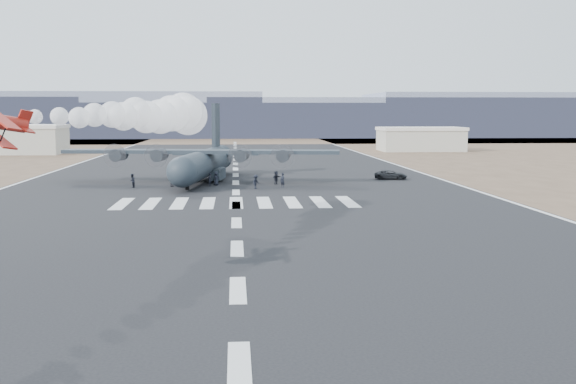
{
  "coord_description": "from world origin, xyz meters",
  "views": [
    {
      "loc": [
        -0.11,
        -26.43,
        9.61
      ],
      "look_at": [
        3.62,
        23.97,
        4.0
      ],
      "focal_mm": 45.0,
      "sensor_mm": 36.0,
      "label": 1
    }
  ],
  "objects": [
    {
      "name": "ground",
      "position": [
        0.0,
        0.0,
        0.0
      ],
      "size": [
        500.0,
        500.0,
        0.0
      ],
      "primitive_type": "plane",
      "color": "black",
      "rests_on": "ground"
    },
    {
      "name": "scrub_far",
      "position": [
        0.0,
        230.0,
        0.0
      ],
      "size": [
        500.0,
        80.0,
        0.0
      ],
      "primitive_type": "cube",
      "color": "brown",
      "rests_on": "ground"
    },
    {
      "name": "runway_markings",
      "position": [
        0.0,
        60.0,
        0.01
      ],
      "size": [
        60.0,
        260.0,
        0.01
      ],
      "primitive_type": null,
      "color": "silver",
      "rests_on": "ground"
    },
    {
      "name": "ridge_seg_c",
      "position": [
        -65.0,
        260.0,
        8.5
      ],
      "size": [
        150.0,
        50.0,
        17.0
      ],
      "primitive_type": "cube",
      "color": "slate",
      "rests_on": "ground"
    },
    {
      "name": "ridge_seg_d",
      "position": [
        0.0,
        260.0,
        6.5
      ],
      "size": [
        150.0,
        50.0,
        13.0
      ],
      "primitive_type": "cube",
      "color": "slate",
      "rests_on": "ground"
    },
    {
      "name": "ridge_seg_e",
      "position": [
        65.0,
        260.0,
        7.5
      ],
      "size": [
        150.0,
        50.0,
        15.0
      ],
      "primitive_type": "cube",
      "color": "slate",
      "rests_on": "ground"
    },
    {
      "name": "ridge_seg_f",
      "position": [
        130.0,
        260.0,
        8.5
      ],
      "size": [
        150.0,
        50.0,
        17.0
      ],
      "primitive_type": "cube",
      "color": "slate",
      "rests_on": "ground"
    },
    {
      "name": "hangar_left",
      "position": [
        -52.0,
        145.0,
        3.41
      ],
      "size": [
        24.5,
        14.5,
        6.7
      ],
      "color": "#A9A496",
      "rests_on": "ground"
    },
    {
      "name": "hangar_right",
      "position": [
        46.0,
        150.0,
        3.01
      ],
      "size": [
        20.5,
        12.5,
        5.9
      ],
      "color": "#A9A496",
      "rests_on": "ground"
    },
    {
      "name": "smoke_trail",
      "position": [
        -5.93,
        35.05,
        9.44
      ],
      "size": [
        10.34,
        27.17,
        3.57
      ],
      "rotation": [
        0.0,
        0.0,
        -0.32
      ],
      "color": "white"
    },
    {
      "name": "transport_aircraft",
      "position": [
        -4.44,
        74.44,
        2.82
      ],
      "size": [
        37.94,
        31.12,
        10.95
      ],
      "rotation": [
        0.0,
        0.0,
        -0.14
      ],
      "color": "#212932",
      "rests_on": "ground"
    },
    {
      "name": "support_vehicle",
      "position": [
        22.2,
        75.22,
        0.65
      ],
      "size": [
        5.02,
        3.08,
        1.3
      ],
      "primitive_type": "imported",
      "rotation": [
        0.0,
        0.0,
        1.36
      ],
      "color": "black",
      "rests_on": "ground"
    },
    {
      "name": "crew_a",
      "position": [
        5.98,
        65.45,
        0.93
      ],
      "size": [
        0.87,
        0.88,
        1.87
      ],
      "primitive_type": "imported",
      "rotation": [
        0.0,
        0.0,
        5.45
      ],
      "color": "black",
      "rests_on": "ground"
    },
    {
      "name": "crew_b",
      "position": [
        -6.99,
        68.25,
        0.87
      ],
      "size": [
        0.93,
        0.67,
        1.74
      ],
      "primitive_type": "imported",
      "rotation": [
        0.0,
        0.0,
        3.33
      ],
      "color": "black",
      "rests_on": "ground"
    },
    {
      "name": "crew_c",
      "position": [
        2.5,
        63.73,
        0.9
      ],
      "size": [
        1.12,
        1.26,
        1.8
      ],
      "primitive_type": "imported",
      "rotation": [
        0.0,
        0.0,
        0.94
      ],
      "color": "black",
      "rests_on": "ground"
    },
    {
      "name": "crew_d",
      "position": [
        -8.23,
        67.15,
        0.81
      ],
      "size": [
        1.05,
        0.74,
        1.62
      ],
      "primitive_type": "imported",
      "rotation": [
        0.0,
        0.0,
        2.85
      ],
      "color": "black",
      "rests_on": "ground"
    },
    {
      "name": "crew_e",
      "position": [
        -2.58,
        68.34,
        0.9
      ],
      "size": [
        0.94,
        0.64,
        1.8
      ],
      "primitive_type": "imported",
      "rotation": [
        0.0,
        0.0,
        3.03
      ],
      "color": "black",
      "rests_on": "ground"
    },
    {
      "name": "crew_f",
      "position": [
        5.39,
        69.34,
        0.89
      ],
      "size": [
        1.43,
        1.62,
        1.77
      ],
      "primitive_type": "imported",
      "rotation": [
        0.0,
        0.0,
        0.91
      ],
      "color": "black",
      "rests_on": "ground"
    },
    {
      "name": "crew_g",
      "position": [
        -3.39,
        67.61,
        0.85
      ],
      "size": [
        0.75,
        0.79,
        1.7
      ],
      "primitive_type": "imported",
      "rotation": [
        0.0,
        0.0,
        4.2
      ],
      "color": "black",
      "rests_on": "ground"
    },
    {
      "name": "crew_h",
      "position": [
        -13.21,
        66.34,
        0.89
      ],
      "size": [
        0.7,
        0.95,
        1.78
      ],
      "primitive_type": "imported",
      "rotation": [
        0.0,
        0.0,
        4.51
      ],
      "color": "black",
      "rests_on": "ground"
    }
  ]
}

